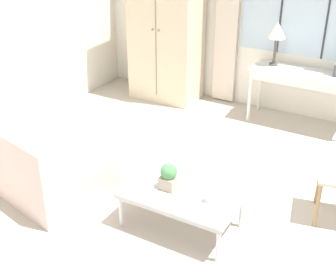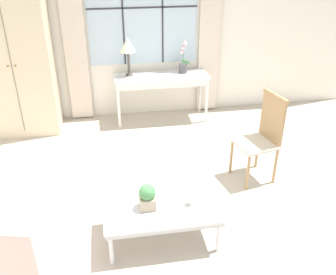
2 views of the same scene
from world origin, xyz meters
TOP-DOWN VIEW (x-y plane):
  - ground_plane at (0.00, 0.00)m, footprint 14.00×14.00m
  - wall_back_windowed at (0.00, 3.02)m, footprint 7.20×0.14m
  - armoire at (-1.86, 2.66)m, footprint 1.07×0.65m
  - console_table at (0.23, 2.69)m, footprint 1.46×0.49m
  - table_lamp at (-0.26, 2.77)m, footprint 0.24×0.24m
  - potted_orchid at (0.59, 2.76)m, footprint 0.16×0.13m
  - armchair_upholstered at (-1.60, -0.21)m, footprint 1.16×1.11m
  - side_chair_wooden at (1.17, 0.85)m, footprint 0.52×0.52m
  - coffee_table at (-0.18, -0.02)m, footprint 1.09×0.64m
  - potted_plant_small at (-0.31, -0.03)m, footprint 0.16×0.16m
  - pillar_candle at (0.11, -0.04)m, footprint 0.10×0.10m

SIDE VIEW (x-z plane):
  - ground_plane at x=0.00m, z-range 0.00..0.00m
  - armchair_upholstered at x=-1.60m, z-range -0.15..0.66m
  - coffee_table at x=-0.18m, z-range 0.16..0.55m
  - pillar_candle at x=0.11m, z-range 0.38..0.53m
  - potted_plant_small at x=-0.31m, z-range 0.39..0.65m
  - side_chair_wooden at x=1.17m, z-range 0.07..1.15m
  - console_table at x=0.23m, z-range 0.29..1.04m
  - potted_orchid at x=0.59m, z-range 0.67..1.17m
  - armoire at x=-1.86m, z-range 0.01..2.28m
  - table_lamp at x=-0.26m, z-range 0.91..1.49m
  - wall_back_windowed at x=0.00m, z-range 0.01..2.81m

